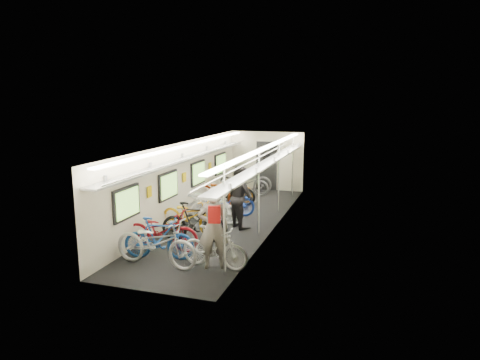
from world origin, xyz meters
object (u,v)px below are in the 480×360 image
Objects in this scene: bicycle_1 at (159,238)px; passenger_near at (213,228)px; backpack at (214,214)px; bicycle_0 at (156,243)px; passenger_mid at (240,197)px.

passenger_near is (1.41, -0.11, 0.42)m from bicycle_1.
backpack is (1.49, -0.25, 0.77)m from bicycle_1.
bicycle_0 is 3.53m from passenger_mid.
passenger_near reaches higher than bicycle_0.
bicycle_1 is 3.21m from passenger_mid.
backpack is (0.43, -3.25, 0.37)m from passenger_mid.
backpack is (0.08, -0.13, 0.35)m from passenger_near.
passenger_near is at bearing -72.89° from bicycle_0.
bicycle_0 is 1.14× the size of passenger_mid.
bicycle_0 reaches higher than bicycle_1.
passenger_near reaches higher than passenger_mid.
passenger_mid reaches higher than bicycle_0.
passenger_near reaches higher than bicycle_1.
passenger_mid is 3.30m from backpack.
bicycle_0 is at bearing -9.13° from passenger_near.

